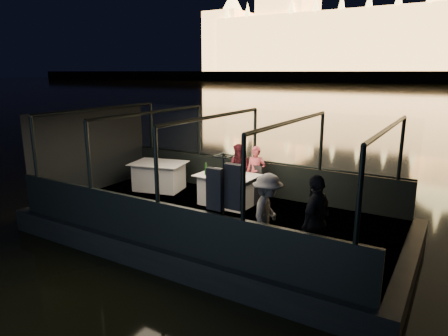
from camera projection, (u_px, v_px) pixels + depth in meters
The scene contains 27 objects.
river_water at pixel (438, 92), 76.10m from camera, with size 500.00×500.00×0.00m, color black.
boat_hull at pixel (215, 235), 9.41m from camera, with size 8.60×4.40×1.00m, color black.
boat_deck at pixel (215, 216), 9.30m from camera, with size 8.00×4.00×0.04m, color black.
gunwale_port at pixel (254, 178), 10.85m from camera, with size 8.00×0.08×0.90m, color black.
gunwale_starboard at pixel (159, 224), 7.52m from camera, with size 8.00×0.08×0.90m, color black.
cabin_glass_port at pixel (255, 136), 10.58m from camera, with size 8.00×0.02×1.40m, color #99B2B2, non-canonical shape.
cabin_glass_starboard at pixel (156, 165), 7.25m from camera, with size 8.00×0.02×1.40m, color #99B2B2, non-canonical shape.
cabin_roof_glass at pixel (215, 116), 8.75m from camera, with size 8.00×4.00×0.02m, color #99B2B2, non-canonical shape.
end_wall_fore at pixel (93, 150), 11.02m from camera, with size 0.02×4.00×2.30m, color black, non-canonical shape.
end_wall_aft at pixel (407, 194), 7.02m from camera, with size 0.02×4.00×2.30m, color black, non-canonical shape.
canopy_ribs at pixel (215, 167), 9.02m from camera, with size 8.00×4.00×2.30m, color black, non-canonical shape.
dining_table_central at pixel (227, 190), 9.97m from camera, with size 1.45×1.05×0.77m, color white.
dining_table_aft at pixel (159, 176), 11.25m from camera, with size 1.47×1.06×0.78m, color white.
chair_port_left at pixel (231, 182), 10.44m from camera, with size 0.41×0.41×0.89m, color black.
chair_port_right at pixel (252, 186), 10.09m from camera, with size 0.43×0.43×0.92m, color black.
coat_stand at pixel (224, 210), 6.98m from camera, with size 0.53×0.43×1.92m, color black, non-canonical shape.
person_woman_coral at pixel (256, 172), 10.27m from camera, with size 0.51×0.34×1.41m, color #CE4B55.
person_man_maroon at pixel (240, 168), 10.60m from camera, with size 0.67×0.52×1.40m, color #41121A.
passenger_stripe at pixel (267, 210), 7.14m from camera, with size 0.98×0.55×1.52m, color silver.
passenger_dark at pixel (316, 218), 6.72m from camera, with size 0.95×0.40×1.61m, color black.
wine_bottle at pixel (206, 169), 9.84m from camera, with size 0.07×0.07×0.31m, color #163915.
bread_basket at pixel (217, 171), 10.10m from camera, with size 0.18×0.18×0.07m, color brown.
amber_candle at pixel (235, 175), 9.72m from camera, with size 0.06×0.06×0.08m, color #F4AF3D.
plate_near at pixel (242, 180), 9.36m from camera, with size 0.25×0.25×0.02m, color white.
plate_far at pixel (225, 172), 10.12m from camera, with size 0.23×0.23×0.01m, color silver.
wine_glass_white at pixel (215, 171), 9.84m from camera, with size 0.06×0.06×0.19m, color silver, non-canonical shape.
wine_glass_red at pixel (241, 172), 9.82m from camera, with size 0.06×0.06×0.17m, color silver, non-canonical shape.
Camera 1 is at (4.69, -7.42, 3.75)m, focal length 32.00 mm.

